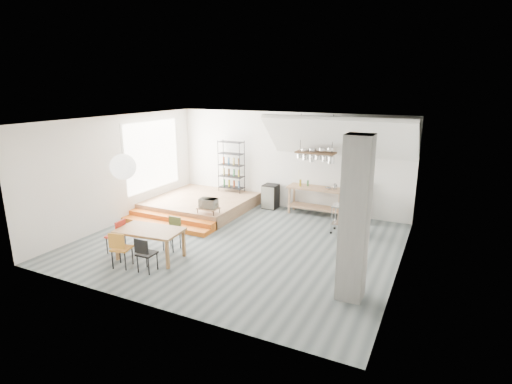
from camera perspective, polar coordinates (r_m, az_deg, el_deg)
The scene contains 26 objects.
floor at distance 10.66m, azimuth -2.51°, elevation -7.22°, with size 8.00×8.00×0.00m, color #4B5457.
wall_back at distance 13.27m, azimuth 4.64°, elevation 4.42°, with size 8.00×0.04×3.20m, color silver.
wall_left at distance 12.54m, azimuth -18.92°, elevation 3.02°, with size 0.04×7.00×3.20m, color silver.
wall_right at distance 9.02m, azimuth 20.33°, elevation -1.58°, with size 0.04×7.00×3.20m, color silver.
ceiling at distance 9.90m, azimuth -2.72°, elevation 10.18°, with size 8.00×7.00×0.02m, color white.
slope_ceiling at distance 12.02m, azimuth 11.75°, elevation 7.63°, with size 4.40×1.80×0.15m, color white.
window_pane at distance 13.57m, azimuth -14.50°, elevation 5.08°, with size 0.02×2.50×2.20m, color white.
platform at distance 13.44m, azimuth -7.85°, elevation -1.69°, with size 3.00×3.00×0.40m, color #916A48.
step_lower at distance 12.00m, azimuth -12.99°, elevation -4.68°, with size 3.00×0.35×0.13m, color #D46218.
step_upper at distance 12.23m, azimuth -11.99°, elevation -3.91°, with size 3.00×0.35×0.27m, color #D46218.
concrete_column at distance 7.69m, azimuth 13.92°, elevation -3.87°, with size 0.50×0.50×3.20m, color slate.
kitchen_counter at distance 12.82m, azimuth 8.56°, elevation -0.56°, with size 1.80×0.60×0.91m.
stove at distance 12.54m, azimuth 14.64°, elevation -1.94°, with size 0.60×0.60×1.18m.
pot_rack at distance 12.30m, azimuth 8.60°, elevation 5.24°, with size 1.20×0.50×1.43m.
wire_shelving at distance 13.90m, azimuth -3.55°, elevation 3.78°, with size 0.88×0.38×1.80m.
microwave_shelf at distance 11.76m, azimuth -6.81°, elevation -2.33°, with size 0.60×0.40×0.16m.
paper_lantern at distance 9.77m, azimuth -18.46°, elevation 3.44°, with size 0.60×0.60×0.60m, color white.
dining_table at distance 9.84m, azimuth -14.95°, elevation -5.62°, with size 1.62×1.02×0.73m.
chair_mustard at distance 9.56m, azimuth -18.89°, elevation -7.40°, with size 0.48×0.48×0.87m.
chair_black at distance 9.19m, azimuth -15.61°, elevation -8.23°, with size 0.39×0.39×0.82m.
chair_olive at distance 10.32m, azimuth -11.80°, elevation -5.37°, with size 0.38×0.38×0.82m.
chair_red at distance 10.43m, azimuth -19.16°, elevation -5.61°, with size 0.43×0.43×0.85m.
rolling_cart at distance 11.37m, azimuth 12.87°, elevation -3.34°, with size 0.83×0.48×0.81m.
mini_fridge at distance 13.46m, azimuth 2.10°, elevation -0.62°, with size 0.48×0.48×0.81m, color black.
microwave at distance 11.71m, azimuth -6.83°, elevation -1.59°, with size 0.51×0.34×0.28m, color beige.
bowl at distance 12.58m, azimuth 10.30°, elevation 0.52°, with size 0.20×0.20×0.05m, color silver.
Camera 1 is at (4.73, -8.66, 4.04)m, focal length 28.00 mm.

